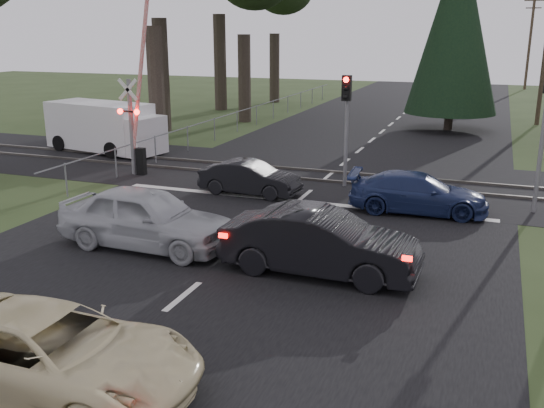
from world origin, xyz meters
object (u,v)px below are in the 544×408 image
at_px(crossing_signal, 136,124).
at_px(cream_coupe, 52,353).
at_px(dark_car_far, 250,178).
at_px(white_van, 107,127).
at_px(silver_car, 146,218).
at_px(blue_sedan, 418,193).
at_px(utility_pole_far, 530,40).
at_px(traffic_signal_center, 346,112).
at_px(dark_hatchback, 320,243).

height_order(crossing_signal, cream_coupe, crossing_signal).
height_order(dark_car_far, white_van, white_van).
relative_size(cream_coupe, dark_car_far, 1.37).
bearing_deg(silver_car, blue_sedan, -45.91).
distance_m(utility_pole_far, dark_car_far, 47.82).
height_order(traffic_signal_center, silver_car, traffic_signal_center).
height_order(crossing_signal, silver_car, crossing_signal).
distance_m(silver_car, dark_car_far, 6.02).
height_order(crossing_signal, traffic_signal_center, crossing_signal).
distance_m(utility_pole_far, dark_hatchback, 53.17).
bearing_deg(utility_pole_far, crossing_signal, -109.23).
xyz_separation_m(silver_car, dark_car_far, (0.53, 5.99, -0.23)).
bearing_deg(dark_car_far, crossing_signal, 79.16).
bearing_deg(crossing_signal, traffic_signal_center, 6.15).
distance_m(crossing_signal, blue_sedan, 11.44).
relative_size(cream_coupe, silver_car, 1.03).
bearing_deg(cream_coupe, traffic_signal_center, -5.15).
bearing_deg(dark_hatchback, silver_car, 88.76).
bearing_deg(traffic_signal_center, crossing_signal, -173.85).
height_order(blue_sedan, white_van, white_van).
xyz_separation_m(crossing_signal, utility_pole_far, (15.77, 45.21, 2.67)).
relative_size(crossing_signal, dark_car_far, 1.94).
relative_size(cream_coupe, white_van, 0.79).
bearing_deg(white_van, cream_coupe, -46.83).
bearing_deg(dark_hatchback, blue_sedan, -13.29).
height_order(crossing_signal, utility_pole_far, utility_pole_far).
bearing_deg(dark_car_far, blue_sedan, -89.14).
xyz_separation_m(blue_sedan, white_van, (-15.23, 5.09, 0.55)).
xyz_separation_m(dark_hatchback, dark_car_far, (-4.33, 6.18, -0.18)).
distance_m(dark_hatchback, white_van, 17.63).
relative_size(blue_sedan, white_van, 0.70).
xyz_separation_m(traffic_signal_center, blue_sedan, (2.98, -2.35, -2.17)).
bearing_deg(blue_sedan, crossing_signal, 78.52).
relative_size(crossing_signal, white_van, 1.12).
height_order(crossing_signal, dark_hatchback, crossing_signal).
height_order(utility_pole_far, silver_car, utility_pole_far).
relative_size(traffic_signal_center, white_van, 0.66).
distance_m(cream_coupe, dark_hatchback, 6.78).
bearing_deg(utility_pole_far, white_van, -115.40).
xyz_separation_m(crossing_signal, cream_coupe, (7.07, -13.70, -1.37)).
bearing_deg(blue_sedan, dark_car_far, 84.21).
bearing_deg(cream_coupe, crossing_signal, 26.86).
bearing_deg(cream_coupe, silver_car, 18.55).
bearing_deg(traffic_signal_center, dark_car_far, -142.92).
distance_m(crossing_signal, dark_hatchback, 12.33).
height_order(dark_hatchback, silver_car, silver_car).
relative_size(blue_sedan, dark_car_far, 1.21).
xyz_separation_m(utility_pole_far, silver_car, (-10.91, -52.49, -3.91)).
bearing_deg(blue_sedan, cream_coupe, 157.08).
bearing_deg(dark_car_far, silver_car, 177.52).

